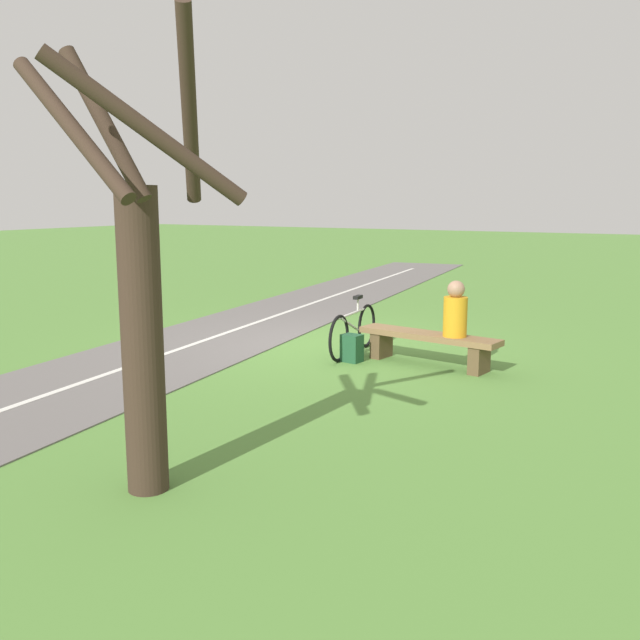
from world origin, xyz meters
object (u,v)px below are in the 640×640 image
(person_seated, at_px, (455,312))
(tree_mid_field, at_px, (140,297))
(backpack, at_px, (352,348))
(bench, at_px, (428,342))
(bicycle, at_px, (354,330))

(person_seated, relative_size, tree_mid_field, 0.21)
(person_seated, xyz_separation_m, backpack, (1.37, 0.27, -0.59))
(bench, distance_m, tree_mid_field, 5.17)
(bench, relative_size, tree_mid_field, 0.58)
(person_seated, distance_m, backpack, 1.52)
(bench, xyz_separation_m, bicycle, (1.19, -0.12, 0.04))
(bench, height_order, person_seated, person_seated)
(person_seated, height_order, backpack, person_seated)
(backpack, relative_size, tree_mid_field, 0.11)
(bicycle, bearing_deg, backpack, 19.90)
(backpack, distance_m, tree_mid_field, 4.90)
(person_seated, height_order, bicycle, person_seated)
(bench, bearing_deg, tree_mid_field, 94.62)
(bicycle, distance_m, tree_mid_field, 5.32)
(backpack, bearing_deg, bench, -161.64)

